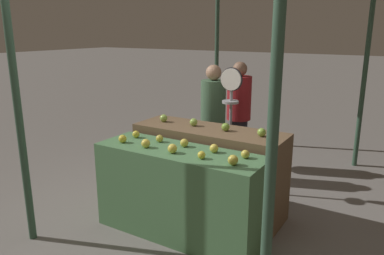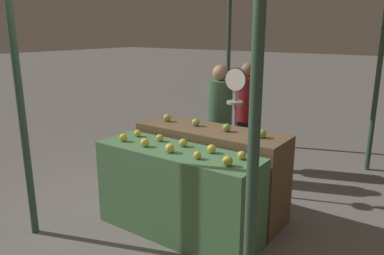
% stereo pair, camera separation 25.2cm
% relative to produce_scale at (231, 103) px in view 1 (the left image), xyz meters
% --- Properties ---
extents(ground_plane, '(60.00, 60.00, 0.00)m').
position_rel_produce_scale_xyz_m(ground_plane, '(0.04, -1.20, -1.14)').
color(ground_plane, slate).
extents(display_counter_front, '(1.69, 0.55, 0.88)m').
position_rel_produce_scale_xyz_m(display_counter_front, '(0.04, -1.20, -0.70)').
color(display_counter_front, '#4C7A4C').
rests_on(display_counter_front, ground_plane).
extents(display_counter_back, '(1.69, 0.55, 0.96)m').
position_rel_produce_scale_xyz_m(display_counter_back, '(0.04, -0.60, -0.66)').
color(display_counter_back, brown).
rests_on(display_counter_back, ground_plane).
extents(apple_front_0, '(0.08, 0.08, 0.08)m').
position_rel_produce_scale_xyz_m(apple_front_0, '(-0.58, -1.29, -0.21)').
color(apple_front_0, gold).
rests_on(apple_front_0, display_counter_front).
extents(apple_front_1, '(0.09, 0.09, 0.09)m').
position_rel_produce_scale_xyz_m(apple_front_1, '(-0.28, -1.30, -0.21)').
color(apple_front_1, yellow).
rests_on(apple_front_1, display_counter_front).
extents(apple_front_2, '(0.09, 0.09, 0.09)m').
position_rel_produce_scale_xyz_m(apple_front_2, '(0.03, -1.30, -0.21)').
color(apple_front_2, yellow).
rests_on(apple_front_2, display_counter_front).
extents(apple_front_3, '(0.07, 0.07, 0.07)m').
position_rel_produce_scale_xyz_m(apple_front_3, '(0.35, -1.30, -0.22)').
color(apple_front_3, gold).
rests_on(apple_front_3, display_counter_front).
extents(apple_front_4, '(0.09, 0.09, 0.09)m').
position_rel_produce_scale_xyz_m(apple_front_4, '(0.65, -1.30, -0.21)').
color(apple_front_4, gold).
rests_on(apple_front_4, display_counter_front).
extents(apple_front_5, '(0.08, 0.08, 0.08)m').
position_rel_produce_scale_xyz_m(apple_front_5, '(-0.58, -1.08, -0.22)').
color(apple_front_5, gold).
rests_on(apple_front_5, display_counter_front).
extents(apple_front_6, '(0.08, 0.08, 0.08)m').
position_rel_produce_scale_xyz_m(apple_front_6, '(-0.28, -1.08, -0.22)').
color(apple_front_6, gold).
rests_on(apple_front_6, display_counter_front).
extents(apple_front_7, '(0.08, 0.08, 0.08)m').
position_rel_produce_scale_xyz_m(apple_front_7, '(0.03, -1.08, -0.21)').
color(apple_front_7, gold).
rests_on(apple_front_7, display_counter_front).
extents(apple_front_8, '(0.08, 0.08, 0.08)m').
position_rel_produce_scale_xyz_m(apple_front_8, '(0.36, -1.09, -0.21)').
color(apple_front_8, yellow).
rests_on(apple_front_8, display_counter_front).
extents(apple_front_9, '(0.08, 0.08, 0.08)m').
position_rel_produce_scale_xyz_m(apple_front_9, '(0.67, -1.08, -0.22)').
color(apple_front_9, gold).
rests_on(apple_front_9, display_counter_front).
extents(apple_back_0, '(0.09, 0.09, 0.09)m').
position_rel_produce_scale_xyz_m(apple_back_0, '(-0.56, -0.60, -0.14)').
color(apple_back_0, '#8EB247').
rests_on(apple_back_0, display_counter_back).
extents(apple_back_1, '(0.09, 0.09, 0.09)m').
position_rel_produce_scale_xyz_m(apple_back_1, '(-0.17, -0.59, -0.14)').
color(apple_back_1, '#8EB247').
rests_on(apple_back_1, display_counter_back).
extents(apple_back_2, '(0.09, 0.09, 0.09)m').
position_rel_produce_scale_xyz_m(apple_back_2, '(0.23, -0.59, -0.14)').
color(apple_back_2, '#7AA338').
rests_on(apple_back_2, display_counter_back).
extents(apple_back_3, '(0.09, 0.09, 0.09)m').
position_rel_produce_scale_xyz_m(apple_back_3, '(0.63, -0.60, -0.14)').
color(apple_back_3, '#84AD3D').
rests_on(apple_back_3, display_counter_back).
extents(produce_scale, '(0.28, 0.20, 1.57)m').
position_rel_produce_scale_xyz_m(produce_scale, '(0.00, 0.00, 0.00)').
color(produce_scale, '#99999E').
rests_on(produce_scale, ground_plane).
extents(person_vendor_at_scale, '(0.42, 0.42, 1.55)m').
position_rel_produce_scale_xyz_m(person_vendor_at_scale, '(-0.40, 0.31, -0.24)').
color(person_vendor_at_scale, '#2D2D38').
rests_on(person_vendor_at_scale, ground_plane).
extents(person_customer_left, '(0.45, 0.45, 1.56)m').
position_rel_produce_scale_xyz_m(person_customer_left, '(-0.28, 0.88, -0.24)').
color(person_customer_left, '#2D2D38').
rests_on(person_customer_left, ground_plane).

